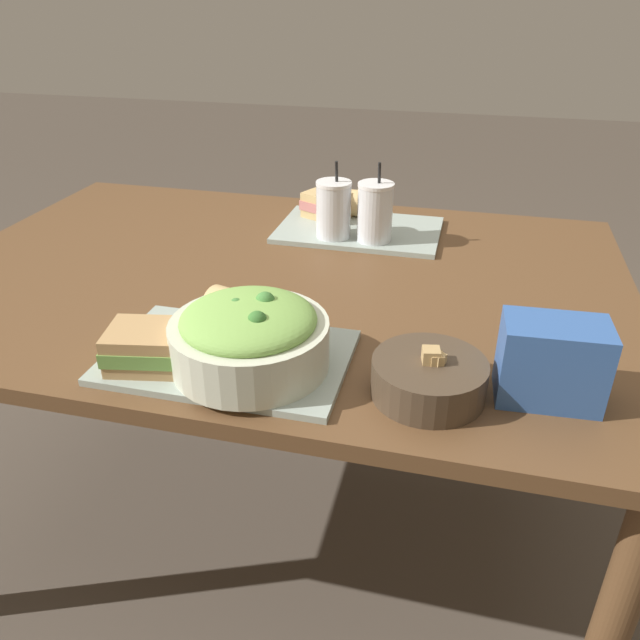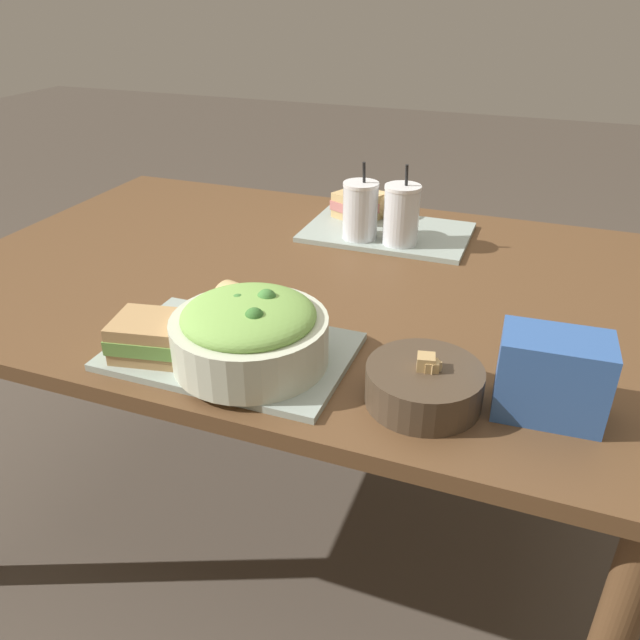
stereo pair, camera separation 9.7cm
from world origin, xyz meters
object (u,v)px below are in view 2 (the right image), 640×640
(drink_cup_red, at_px, (401,216))
(sandwich_near, at_px, (151,337))
(salad_bowl, at_px, (250,331))
(drink_cup_dark, at_px, (360,212))
(baguette_far, at_px, (374,203))
(sandwich_far, at_px, (360,205))
(chip_bag, at_px, (552,376))
(baguette_near, at_px, (247,306))
(soup_bowl, at_px, (424,384))

(drink_cup_red, bearing_deg, sandwich_near, -112.76)
(salad_bowl, xyz_separation_m, sandwich_near, (-0.16, -0.04, -0.02))
(salad_bowl, height_order, drink_cup_red, drink_cup_red)
(drink_cup_red, bearing_deg, drink_cup_dark, 180.00)
(baguette_far, xyz_separation_m, drink_cup_dark, (0.01, -0.16, 0.03))
(sandwich_far, bearing_deg, sandwich_near, -74.13)
(baguette_far, bearing_deg, sandwich_near, 171.77)
(sandwich_far, distance_m, chip_bag, 0.84)
(baguette_near, height_order, drink_cup_red, drink_cup_red)
(sandwich_far, height_order, drink_cup_red, drink_cup_red)
(salad_bowl, bearing_deg, soup_bowl, 0.61)
(baguette_far, bearing_deg, drink_cup_red, -143.08)
(soup_bowl, bearing_deg, salad_bowl, -179.39)
(baguette_far, bearing_deg, drink_cup_dark, -173.14)
(baguette_near, distance_m, sandwich_far, 0.61)
(soup_bowl, bearing_deg, chip_bag, 11.73)
(sandwich_near, height_order, chip_bag, chip_bag)
(soup_bowl, bearing_deg, baguette_far, 111.57)
(salad_bowl, height_order, chip_bag, salad_bowl)
(baguette_near, relative_size, baguette_far, 1.21)
(soup_bowl, distance_m, baguette_far, 0.79)
(baguette_near, bearing_deg, sandwich_near, 162.89)
(soup_bowl, relative_size, drink_cup_red, 0.93)
(drink_cup_dark, relative_size, chip_bag, 1.17)
(sandwich_far, bearing_deg, baguette_near, -66.96)
(baguette_near, distance_m, baguette_far, 0.63)
(salad_bowl, xyz_separation_m, chip_bag, (0.45, 0.04, -0.00))
(baguette_near, bearing_deg, baguette_far, 12.32)
(sandwich_far, height_order, chip_bag, chip_bag)
(salad_bowl, height_order, sandwich_far, salad_bowl)
(sandwich_near, bearing_deg, chip_bag, -3.64)
(drink_cup_dark, distance_m, drink_cup_red, 0.10)
(salad_bowl, distance_m, sandwich_far, 0.72)
(chip_bag, bearing_deg, soup_bowl, -171.41)
(baguette_far, distance_m, drink_cup_dark, 0.16)
(soup_bowl, relative_size, sandwich_near, 1.26)
(salad_bowl, bearing_deg, baguette_near, 118.75)
(salad_bowl, relative_size, sandwich_near, 1.83)
(salad_bowl, height_order, baguette_near, salad_bowl)
(soup_bowl, relative_size, drink_cup_dark, 0.95)
(baguette_near, xyz_separation_m, sandwich_far, (0.02, 0.61, -0.00))
(soup_bowl, relative_size, chip_bag, 1.12)
(salad_bowl, relative_size, drink_cup_red, 1.35)
(salad_bowl, xyz_separation_m, soup_bowl, (0.28, 0.00, -0.03))
(sandwich_far, xyz_separation_m, drink_cup_red, (0.14, -0.14, 0.03))
(sandwich_near, distance_m, chip_bag, 0.62)
(salad_bowl, bearing_deg, chip_bag, 4.89)
(soup_bowl, xyz_separation_m, baguette_far, (-0.29, 0.74, 0.01))
(chip_bag, bearing_deg, sandwich_far, 122.95)
(sandwich_near, xyz_separation_m, baguette_near, (0.10, 0.15, 0.00))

